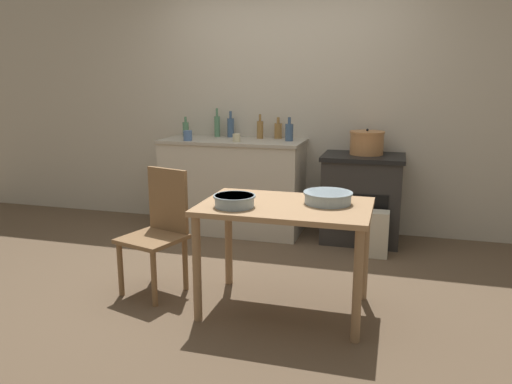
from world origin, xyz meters
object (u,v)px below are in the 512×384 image
(flour_sack, at_px, (375,234))
(stock_pot, at_px, (367,143))
(bottle_mid_left, at_px, (289,132))
(cup_right, at_px, (236,138))
(work_table, at_px, (285,220))
(chair, at_px, (159,228))
(bottle_left, at_px, (231,127))
(bottle_far_left, at_px, (186,129))
(bottle_center, at_px, (217,126))
(bottle_center_left, at_px, (278,130))
(cup_mid_right, at_px, (188,136))
(bottle_center_right, at_px, (260,129))
(stove, at_px, (362,198))
(mixing_bowl_large, at_px, (328,197))
(mixing_bowl_small, at_px, (234,200))

(flour_sack, height_order, stock_pot, stock_pot)
(bottle_mid_left, bearing_deg, cup_right, -156.27)
(work_table, bearing_deg, chair, 175.63)
(bottle_left, bearing_deg, cup_right, -63.53)
(bottle_far_left, bearing_deg, chair, -73.01)
(flour_sack, xyz_separation_m, bottle_center, (-1.69, 0.60, 0.86))
(work_table, xyz_separation_m, flour_sack, (0.54, 1.25, -0.43))
(stock_pot, relative_size, bottle_center_left, 1.51)
(bottle_left, relative_size, bottle_mid_left, 1.17)
(stock_pot, xyz_separation_m, bottle_left, (-1.41, 0.14, 0.10))
(cup_mid_right, bearing_deg, bottle_far_left, 116.56)
(bottle_center_right, bearing_deg, work_table, -69.55)
(bottle_center, distance_m, cup_mid_right, 0.44)
(bottle_center, bearing_deg, stock_pot, -4.63)
(stove, xyz_separation_m, bottle_center, (-1.54, 0.17, 0.64))
(cup_mid_right, xyz_separation_m, cup_right, (0.50, 0.04, -0.01))
(cup_right, bearing_deg, bottle_center_right, 65.69)
(mixing_bowl_large, height_order, mixing_bowl_small, mixing_bowl_large)
(mixing_bowl_small, bearing_deg, bottle_center_right, 100.81)
(work_table, relative_size, mixing_bowl_small, 4.09)
(chair, height_order, stock_pot, stock_pot)
(work_table, distance_m, mixing_bowl_large, 0.32)
(work_table, bearing_deg, stock_pot, 76.91)
(flour_sack, bearing_deg, stove, 109.87)
(flour_sack, height_order, cup_mid_right, cup_mid_right)
(bottle_far_left, height_order, cup_right, bottle_far_left)
(chair, height_order, bottle_mid_left, bottle_mid_left)
(mixing_bowl_small, bearing_deg, flour_sack, 59.26)
(stove, relative_size, flour_sack, 2.05)
(flour_sack, height_order, bottle_center, bottle_center)
(work_table, distance_m, bottle_mid_left, 1.78)
(bottle_center_right, bearing_deg, mixing_bowl_small, -79.19)
(work_table, relative_size, mixing_bowl_large, 3.43)
(bottle_far_left, bearing_deg, mixing_bowl_large, -44.12)
(stove, xyz_separation_m, mixing_bowl_small, (-0.68, -1.84, 0.36))
(work_table, xyz_separation_m, bottle_mid_left, (-0.35, 1.70, 0.40))
(stock_pot, xyz_separation_m, bottle_center_left, (-0.90, 0.14, 0.08))
(flour_sack, relative_size, bottle_center_right, 1.66)
(bottle_mid_left, distance_m, cup_right, 0.52)
(flour_sack, xyz_separation_m, cup_right, (-1.36, 0.24, 0.78))
(bottle_mid_left, xyz_separation_m, bottle_center, (-0.81, 0.15, 0.03))
(stove, relative_size, mixing_bowl_large, 2.60)
(stock_pot, xyz_separation_m, bottle_center_right, (-1.08, 0.09, 0.09))
(bottle_mid_left, relative_size, bottle_center_right, 0.94)
(chair, relative_size, stock_pot, 2.77)
(mixing_bowl_large, distance_m, cup_right, 1.78)
(stove, xyz_separation_m, bottle_center_left, (-0.88, 0.19, 0.61))
(flour_sack, xyz_separation_m, bottle_left, (-1.55, 0.61, 0.85))
(mixing_bowl_large, bearing_deg, bottle_mid_left, 110.84)
(bottle_mid_left, bearing_deg, bottle_center_right, 160.63)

